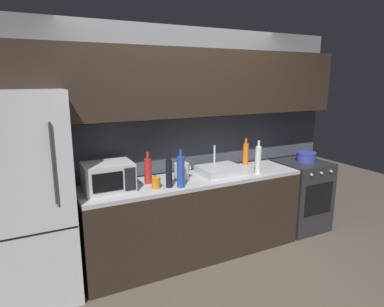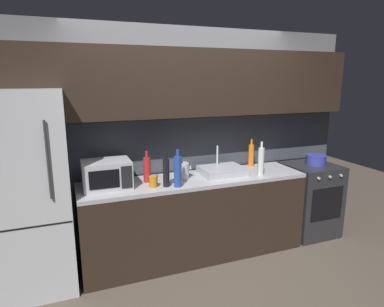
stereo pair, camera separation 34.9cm
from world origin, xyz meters
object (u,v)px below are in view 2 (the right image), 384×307
Objects in this scene: microwave at (107,174)px; wine_bottle_blue at (178,171)px; wine_bottle_dark at (166,172)px; refrigerator at (31,193)px; wine_bottle_clear at (261,161)px; wine_bottle_orange at (251,155)px; wine_bottle_red at (147,169)px; kettle at (182,171)px; oven_range at (309,199)px; mug_amber at (153,182)px; cooking_pot at (316,160)px.

microwave is 1.22× the size of wine_bottle_blue.
microwave is 1.33× the size of wine_bottle_dark.
wine_bottle_blue is at bearing -8.91° from refrigerator.
refrigerator is 4.92× the size of wine_bottle_clear.
wine_bottle_orange is at bearing 74.43° from wine_bottle_clear.
wine_bottle_orange is at bearing 7.25° from wine_bottle_red.
refrigerator is 4.93× the size of wine_bottle_blue.
wine_bottle_dark reaches higher than microwave.
kettle is 0.29m from wine_bottle_blue.
wine_bottle_orange is (-0.74, 0.22, 0.59)m from oven_range.
kettle is (-1.71, 0.04, 0.54)m from oven_range.
wine_bottle_red is at bearing 123.32° from wine_bottle_dark.
mug_amber is at bearing 178.46° from wine_bottle_clear.
wine_bottle_dark is (-1.94, -0.16, 0.59)m from oven_range.
wine_bottle_red is 1.34m from wine_bottle_orange.
kettle is at bearing -169.13° from wine_bottle_orange.
wine_bottle_red is at bearing 178.59° from cooking_pot.
refrigerator is at bearing -177.25° from wine_bottle_red.
oven_range is 2.55m from microwave.
wine_bottle_dark is at bearing -162.17° from wine_bottle_orange.
wine_bottle_orange is at bearing 6.66° from microwave.
refrigerator is 1.25m from wine_bottle_dark.
oven_range is at bearing -16.68° from wine_bottle_orange.
wine_bottle_blue is at bearing -173.65° from cooking_pot.
oven_range is at bearing 3.53° from mug_amber.
microwave is 0.46m from mug_amber.
oven_range is 4.60× the size of kettle.
refrigerator is at bearing -174.77° from wine_bottle_orange.
wine_bottle_dark is 3.16× the size of mug_amber.
microwave is at bearing 179.55° from oven_range.
wine_bottle_red is at bearing 4.72° from microwave.
oven_range is at bearing -0.02° from refrigerator.
oven_range is 0.97m from wine_bottle_orange.
wine_bottle_orange is at bearing 21.64° from wine_bottle_blue.
cooking_pot is (3.22, 0.00, 0.03)m from refrigerator.
wine_bottle_clear is (1.64, -0.18, 0.03)m from microwave.
wine_bottle_clear is at bearing -9.87° from wine_bottle_red.
kettle is 0.52× the size of wine_bottle_blue.
kettle is 0.88m from wine_bottle_clear.
wine_bottle_clear reaches higher than wine_bottle_dark.
kettle is (0.78, 0.02, -0.05)m from microwave.
cooking_pot is at bearing 3.48° from mug_amber.
mug_amber is (-2.06, -0.13, 0.50)m from oven_range.
refrigerator reaches higher than kettle.
wine_bottle_orange is 0.83m from cooking_pot.
refrigerator is 1.10m from wine_bottle_red.
wine_bottle_orange is 0.88× the size of wine_bottle_clear.
oven_range is 1.96× the size of microwave.
wine_bottle_blue is 1.09× the size of wine_bottle_dark.
refrigerator is at bearing 172.54° from wine_bottle_dark.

